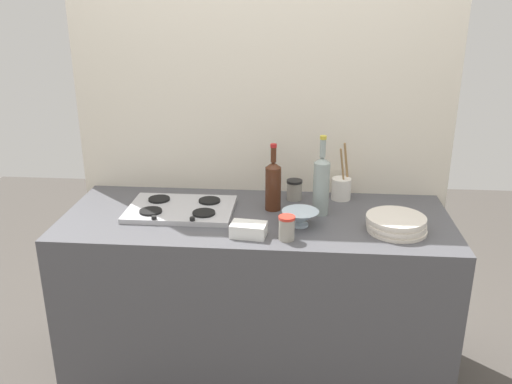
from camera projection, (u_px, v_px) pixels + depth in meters
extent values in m
plane|color=#47423D|center=(256.00, 375.00, 2.85)|extent=(6.00, 6.00, 0.00)
cube|color=#4C4C51|center=(256.00, 300.00, 2.69)|extent=(1.80, 0.70, 0.90)
cube|color=beige|center=(262.00, 143.00, 2.81)|extent=(1.90, 0.06, 2.30)
cube|color=#B2B2B7|center=(181.00, 209.00, 2.59)|extent=(0.50, 0.35, 0.02)
cylinder|color=black|center=(151.00, 211.00, 2.52)|extent=(0.10, 0.10, 0.01)
cylinder|color=black|center=(204.00, 213.00, 2.50)|extent=(0.10, 0.10, 0.01)
cylinder|color=black|center=(159.00, 199.00, 2.67)|extent=(0.10, 0.10, 0.01)
cylinder|color=black|center=(209.00, 201.00, 2.65)|extent=(0.10, 0.10, 0.01)
cylinder|color=black|center=(154.00, 218.00, 2.44)|extent=(0.02, 0.02, 0.02)
cylinder|color=black|center=(192.00, 219.00, 2.43)|extent=(0.02, 0.02, 0.02)
cylinder|color=silver|center=(397.00, 230.00, 2.38)|extent=(0.26, 0.26, 0.01)
cylinder|color=silver|center=(396.00, 226.00, 2.38)|extent=(0.26, 0.26, 0.01)
cylinder|color=silver|center=(396.00, 224.00, 2.37)|extent=(0.26, 0.26, 0.01)
cylinder|color=silver|center=(396.00, 220.00, 2.37)|extent=(0.26, 0.26, 0.01)
cylinder|color=silver|center=(396.00, 218.00, 2.36)|extent=(0.26, 0.26, 0.01)
cylinder|color=gray|center=(321.00, 189.00, 2.52)|extent=(0.08, 0.08, 0.25)
cone|color=gray|center=(322.00, 160.00, 2.47)|extent=(0.08, 0.08, 0.03)
cylinder|color=gray|center=(323.00, 148.00, 2.46)|extent=(0.03, 0.03, 0.08)
cylinder|color=gold|center=(323.00, 137.00, 2.44)|extent=(0.03, 0.03, 0.02)
cylinder|color=#472314|center=(273.00, 189.00, 2.58)|extent=(0.08, 0.08, 0.21)
cone|color=#472314|center=(273.00, 165.00, 2.54)|extent=(0.08, 0.08, 0.03)
cylinder|color=#472314|center=(273.00, 155.00, 2.52)|extent=(0.03, 0.03, 0.07)
cylinder|color=#B21E1E|center=(274.00, 146.00, 2.51)|extent=(0.03, 0.03, 0.02)
cylinder|color=silver|center=(300.00, 225.00, 2.43)|extent=(0.07, 0.07, 0.01)
cone|color=silver|center=(300.00, 217.00, 2.42)|extent=(0.17, 0.17, 0.06)
cube|color=white|center=(249.00, 230.00, 2.32)|extent=(0.16, 0.11, 0.06)
cylinder|color=silver|center=(341.00, 189.00, 2.73)|extent=(0.10, 0.10, 0.11)
cylinder|color=#997247|center=(347.00, 166.00, 2.71)|extent=(0.05, 0.04, 0.25)
cylinder|color=#997247|center=(343.00, 170.00, 2.67)|extent=(0.04, 0.05, 0.23)
cylinder|color=#9E998C|center=(294.00, 191.00, 2.73)|extent=(0.08, 0.08, 0.09)
cylinder|color=black|center=(295.00, 181.00, 2.71)|extent=(0.08, 0.08, 0.01)
cylinder|color=#9E998C|center=(287.00, 229.00, 2.28)|extent=(0.07, 0.07, 0.09)
cylinder|color=red|center=(287.00, 218.00, 2.27)|extent=(0.07, 0.07, 0.01)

